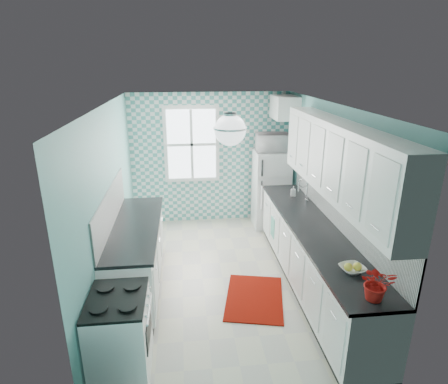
{
  "coord_description": "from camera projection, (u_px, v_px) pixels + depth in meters",
  "views": [
    {
      "loc": [
        -0.51,
        -4.77,
        3.01
      ],
      "look_at": [
        0.05,
        0.25,
        1.25
      ],
      "focal_mm": 30.0,
      "sensor_mm": 36.0,
      "label": 1
    }
  ],
  "objects": [
    {
      "name": "floor",
      "position": [
        223.0,
        278.0,
        5.53
      ],
      "size": [
        3.0,
        4.4,
        0.02
      ],
      "primitive_type": "cube",
      "color": "beige",
      "rests_on": "ground"
    },
    {
      "name": "ceiling",
      "position": [
        222.0,
        104.0,
        4.7
      ],
      "size": [
        3.0,
        4.4,
        0.02
      ],
      "primitive_type": "cube",
      "color": "white",
      "rests_on": "wall_back"
    },
    {
      "name": "wall_back",
      "position": [
        210.0,
        159.0,
        7.19
      ],
      "size": [
        3.0,
        0.02,
        2.5
      ],
      "primitive_type": "cube",
      "color": "#66ACA8",
      "rests_on": "floor"
    },
    {
      "name": "wall_front",
      "position": [
        251.0,
        291.0,
        3.04
      ],
      "size": [
        3.0,
        0.02,
        2.5
      ],
      "primitive_type": "cube",
      "color": "#66ACA8",
      "rests_on": "floor"
    },
    {
      "name": "wall_left",
      "position": [
        109.0,
        202.0,
        4.96
      ],
      "size": [
        0.02,
        4.4,
        2.5
      ],
      "primitive_type": "cube",
      "color": "#66ACA8",
      "rests_on": "floor"
    },
    {
      "name": "wall_right",
      "position": [
        329.0,
        194.0,
        5.27
      ],
      "size": [
        0.02,
        4.4,
        2.5
      ],
      "primitive_type": "cube",
      "color": "#66ACA8",
      "rests_on": "floor"
    },
    {
      "name": "accent_wall",
      "position": [
        210.0,
        159.0,
        7.17
      ],
      "size": [
        3.0,
        0.01,
        2.5
      ],
      "primitive_type": "cube",
      "color": "teal",
      "rests_on": "wall_back"
    },
    {
      "name": "window",
      "position": [
        192.0,
        144.0,
        7.01
      ],
      "size": [
        1.04,
        0.05,
        1.44
      ],
      "color": "white",
      "rests_on": "wall_back"
    },
    {
      "name": "backsplash_right",
      "position": [
        338.0,
        208.0,
        4.91
      ],
      "size": [
        0.02,
        3.6,
        0.51
      ],
      "primitive_type": "cube",
      "color": "white",
      "rests_on": "wall_right"
    },
    {
      "name": "backsplash_left",
      "position": [
        110.0,
        208.0,
        4.91
      ],
      "size": [
        0.02,
        2.15,
        0.51
      ],
      "primitive_type": "cube",
      "color": "white",
      "rests_on": "wall_left"
    },
    {
      "name": "upper_cabinets_right",
      "position": [
        338.0,
        160.0,
        4.47
      ],
      "size": [
        0.33,
        3.2,
        0.9
      ],
      "primitive_type": "cube",
      "color": "white",
      "rests_on": "wall_right"
    },
    {
      "name": "upper_cabinet_fridge",
      "position": [
        284.0,
        107.0,
        6.64
      ],
      "size": [
        0.4,
        0.74,
        0.4
      ],
      "primitive_type": "cube",
      "color": "white",
      "rests_on": "wall_right"
    },
    {
      "name": "ceiling_light",
      "position": [
        230.0,
        130.0,
        4.01
      ],
      "size": [
        0.34,
        0.34,
        0.35
      ],
      "color": "silver",
      "rests_on": "ceiling"
    },
    {
      "name": "base_cabinets_right",
      "position": [
        312.0,
        259.0,
        5.12
      ],
      "size": [
        0.6,
        3.6,
        0.9
      ],
      "primitive_type": "cube",
      "color": "white",
      "rests_on": "floor"
    },
    {
      "name": "countertop_right",
      "position": [
        314.0,
        228.0,
        4.97
      ],
      "size": [
        0.63,
        3.6,
        0.04
      ],
      "primitive_type": "cube",
      "color": "black",
      "rests_on": "base_cabinets_right"
    },
    {
      "name": "base_cabinets_left",
      "position": [
        137.0,
        257.0,
        5.18
      ],
      "size": [
        0.6,
        2.15,
        0.9
      ],
      "primitive_type": "cube",
      "color": "white",
      "rests_on": "floor"
    },
    {
      "name": "countertop_left",
      "position": [
        136.0,
        226.0,
        5.03
      ],
      "size": [
        0.63,
        2.15,
        0.04
      ],
      "primitive_type": "cube",
      "color": "black",
      "rests_on": "base_cabinets_left"
    },
    {
      "name": "fridge",
      "position": [
        271.0,
        189.0,
        7.08
      ],
      "size": [
        0.64,
        0.64,
        1.47
      ],
      "rotation": [
        0.0,
        0.0,
        0.05
      ],
      "color": "white",
      "rests_on": "floor"
    },
    {
      "name": "stove",
      "position": [
        120.0,
        334.0,
        3.73
      ],
      "size": [
        0.57,
        0.71,
        0.85
      ],
      "rotation": [
        0.0,
        0.0,
        -0.03
      ],
      "color": "white",
      "rests_on": "floor"
    },
    {
      "name": "sink",
      "position": [
        296.0,
        203.0,
        5.82
      ],
      "size": [
        0.47,
        0.4,
        0.53
      ],
      "rotation": [
        0.0,
        0.0,
        0.03
      ],
      "color": "silver",
      "rests_on": "countertop_right"
    },
    {
      "name": "rug",
      "position": [
        254.0,
        298.0,
        5.03
      ],
      "size": [
        0.96,
        1.2,
        0.02
      ],
      "primitive_type": "cube",
      "rotation": [
        0.0,
        0.0,
        -0.22
      ],
      "color": "#651409",
      "rests_on": "floor"
    },
    {
      "name": "dish_towel",
      "position": [
        273.0,
        227.0,
        6.06
      ],
      "size": [
        0.07,
        0.22,
        0.33
      ],
      "primitive_type": "cube",
      "rotation": [
        0.0,
        0.0,
        -0.25
      ],
      "color": "#65A795",
      "rests_on": "base_cabinets_right"
    },
    {
      "name": "fruit_bowl",
      "position": [
        352.0,
        269.0,
        3.89
      ],
      "size": [
        0.3,
        0.3,
        0.06
      ],
      "primitive_type": "imported",
      "rotation": [
        0.0,
        0.0,
        0.22
      ],
      "color": "white",
      "rests_on": "countertop_right"
    },
    {
      "name": "potted_plant",
      "position": [
        377.0,
        283.0,
        3.39
      ],
      "size": [
        0.37,
        0.34,
        0.34
      ],
      "primitive_type": "imported",
      "rotation": [
        0.0,
        0.0,
        -0.29
      ],
      "color": "#AF1704",
      "rests_on": "countertop_right"
    },
    {
      "name": "soap_bottle",
      "position": [
        293.0,
        191.0,
        6.09
      ],
      "size": [
        0.09,
        0.09,
        0.17
      ],
      "primitive_type": "imported",
      "rotation": [
        0.0,
        0.0,
        -0.18
      ],
      "color": "#889CAB",
      "rests_on": "countertop_right"
    },
    {
      "name": "microwave",
      "position": [
        273.0,
        142.0,
        6.78
      ],
      "size": [
        0.61,
        0.42,
        0.33
      ],
      "primitive_type": "imported",
      "rotation": [
        0.0,
        0.0,
        3.1
      ],
      "color": "white",
      "rests_on": "fridge"
    }
  ]
}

